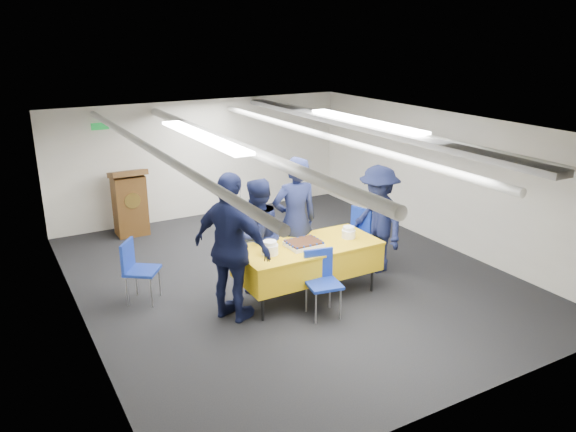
% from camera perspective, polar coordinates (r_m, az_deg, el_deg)
% --- Properties ---
extents(ground, '(7.00, 7.00, 0.00)m').
position_cam_1_polar(ground, '(8.62, 0.16, -6.12)').
color(ground, black).
rests_on(ground, ground).
extents(room_shell, '(6.00, 7.00, 2.30)m').
position_cam_1_polar(room_shell, '(8.43, -0.65, 6.31)').
color(room_shell, silver).
rests_on(room_shell, ground).
extents(serving_table, '(1.99, 0.91, 0.77)m').
position_cam_1_polar(serving_table, '(7.80, 2.01, -4.37)').
color(serving_table, black).
rests_on(serving_table, ground).
extents(sheet_cake, '(0.48, 0.37, 0.09)m').
position_cam_1_polar(sheet_cake, '(7.64, 1.62, -2.83)').
color(sheet_cake, white).
rests_on(sheet_cake, serving_table).
extents(plate_stack_left, '(0.22, 0.22, 0.18)m').
position_cam_1_polar(plate_stack_left, '(7.37, -1.86, -3.28)').
color(plate_stack_left, white).
rests_on(plate_stack_left, serving_table).
extents(plate_stack_right, '(0.19, 0.19, 0.17)m').
position_cam_1_polar(plate_stack_right, '(7.99, 6.18, -1.68)').
color(plate_stack_right, white).
rests_on(plate_stack_right, serving_table).
extents(podium, '(0.62, 0.53, 1.25)m').
position_cam_1_polar(podium, '(10.55, -15.78, 1.38)').
color(podium, brown).
rests_on(podium, ground).
extents(chair_near, '(0.49, 0.49, 0.87)m').
position_cam_1_polar(chair_near, '(7.36, 3.38, -6.10)').
color(chair_near, gray).
rests_on(chair_near, ground).
extents(chair_right, '(0.51, 0.51, 0.87)m').
position_cam_1_polar(chair_right, '(9.07, 6.99, -1.36)').
color(chair_right, gray).
rests_on(chair_right, ground).
extents(chair_left, '(0.59, 0.59, 0.87)m').
position_cam_1_polar(chair_left, '(7.95, -15.21, -4.82)').
color(chair_left, gray).
rests_on(chair_left, ground).
extents(sailor_a, '(0.74, 0.53, 1.90)m').
position_cam_1_polar(sailor_a, '(8.10, 0.70, -0.52)').
color(sailor_a, black).
rests_on(sailor_a, ground).
extents(sailor_b, '(0.98, 0.89, 1.64)m').
position_cam_1_polar(sailor_b, '(7.91, -3.18, -2.01)').
color(sailor_b, black).
rests_on(sailor_b, ground).
extents(sailor_c, '(0.97, 1.23, 1.95)m').
position_cam_1_polar(sailor_c, '(7.08, -5.72, -3.26)').
color(sailor_c, black).
rests_on(sailor_c, ground).
extents(sailor_d, '(0.67, 1.10, 1.66)m').
position_cam_1_polar(sailor_d, '(8.67, 9.12, -0.31)').
color(sailor_d, black).
rests_on(sailor_d, ground).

